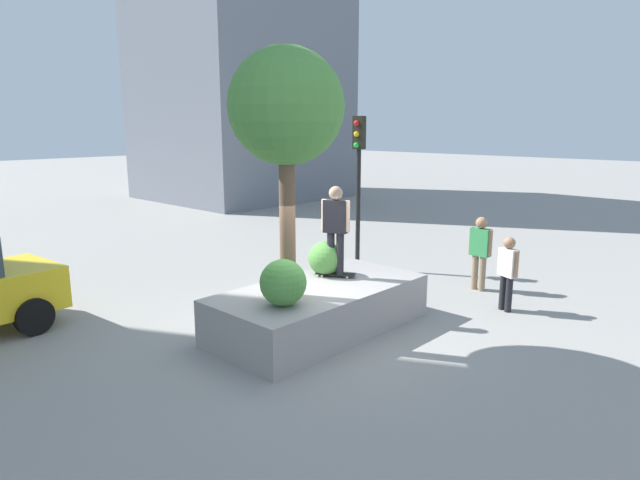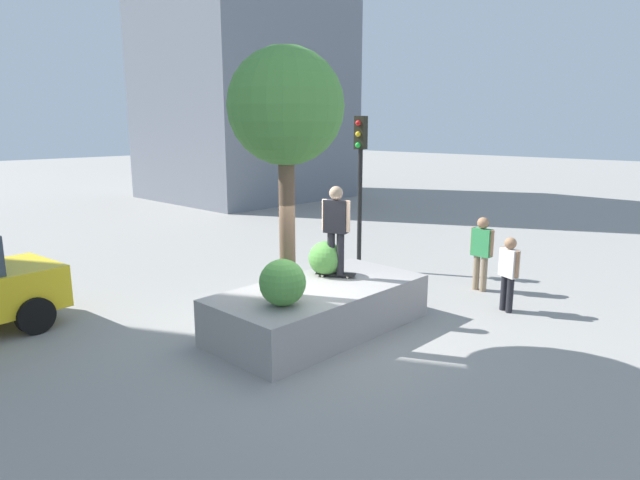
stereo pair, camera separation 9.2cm
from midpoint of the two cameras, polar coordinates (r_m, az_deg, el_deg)
The scene contains 11 objects.
ground_plane at distance 10.48m, azimuth -1.61°, elevation -9.65°, with size 120.00×120.00×0.00m, color gray.
planter_ledge at distance 10.49m, azimuth -0.25°, elevation -7.13°, with size 4.25×2.06×0.86m, color gray.
plaza_tree at distance 9.36m, azimuth -3.86°, elevation 13.46°, with size 1.97×1.97×4.29m.
boxwood_shrub at distance 11.06m, azimuth 0.31°, elevation -1.91°, with size 0.70×0.70×0.70m, color #4C8C3D.
hedge_clump at distance 9.21m, azimuth -4.16°, elevation -4.46°, with size 0.80×0.80×0.80m, color #4C8C3D.
skateboard at distance 10.98m, azimuth 1.36°, elevation -3.58°, with size 0.60×0.79×0.07m.
skateboarder at distance 10.76m, azimuth 1.39°, elevation 1.72°, with size 0.35×0.57×1.76m.
traffic_light_corner at distance 14.52m, azimuth 3.86°, elevation 7.76°, with size 0.36×0.32×4.08m.
bystander_watching at distance 13.35m, azimuth 16.19°, elevation -0.83°, with size 0.27×0.60×1.76m.
pedestrian_crossing at distance 12.04m, azimuth 18.80°, elevation -2.84°, with size 0.33×0.51×1.59m.
brick_midrise at distance 30.52m, azimuth -8.46°, elevation 19.68°, with size 9.10×8.51×16.08m, color slate.
Camera 1 is at (-6.93, -6.86, 3.85)m, focal length 30.63 mm.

